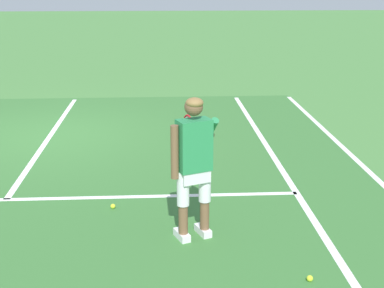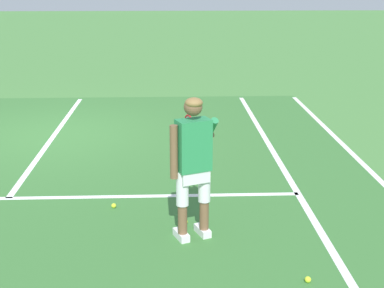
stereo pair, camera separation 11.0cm
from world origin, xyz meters
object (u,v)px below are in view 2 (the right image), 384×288
Objects in this scene: tennis_player at (193,159)px; tennis_ball_mid_court at (114,206)px; tennis_ball_by_baseline at (308,280)px; tennis_ball_near_feet at (185,222)px.

tennis_player is 25.95× the size of tennis_ball_mid_court.
tennis_ball_by_baseline is (1.13, -1.06, -0.96)m from tennis_player.
tennis_ball_by_baseline is at bearing -43.26° from tennis_player.
tennis_player is 1.82m from tennis_ball_by_baseline.
tennis_ball_mid_court is at bearing 139.63° from tennis_player.
tennis_player reaches higher than tennis_ball_by_baseline.
tennis_ball_near_feet is 1.00× the size of tennis_ball_mid_court.
tennis_ball_near_feet and tennis_ball_mid_court have the same top height.
tennis_ball_mid_court is (-0.95, 0.53, 0.00)m from tennis_ball_near_feet.
tennis_ball_mid_court is at bearing 138.09° from tennis_ball_by_baseline.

